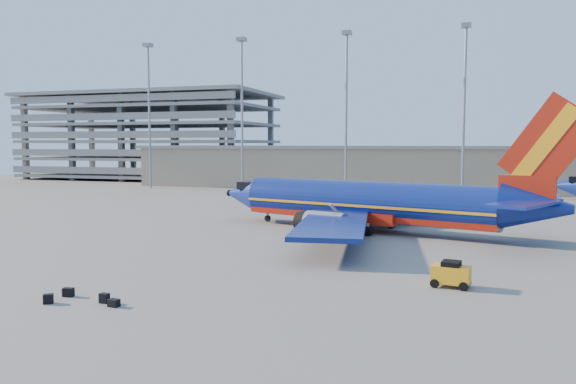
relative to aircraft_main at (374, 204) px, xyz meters
name	(u,v)px	position (x,y,z in m)	size (l,w,h in m)	color
ground	(297,233)	(-7.02, -3.61, -2.83)	(220.00, 220.00, 0.00)	slate
terminal_building	(436,168)	(2.98, 54.39, 1.49)	(122.00, 16.00, 8.50)	gray
parking_garage	(151,133)	(-69.02, 70.44, 8.90)	(62.00, 32.00, 21.40)	slate
light_mast_row	(404,93)	(-2.02, 42.39, 14.73)	(101.60, 1.60, 28.65)	gray
aircraft_main	(374,204)	(0.00, 0.00, 0.00)	(38.24, 36.28, 13.24)	navy
baggage_tug	(451,274)	(8.22, -20.77, -1.97)	(2.46, 1.70, 1.64)	orange
luggage_pile	(83,298)	(-11.27, -30.57, -2.58)	(4.45, 2.06, 0.55)	black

